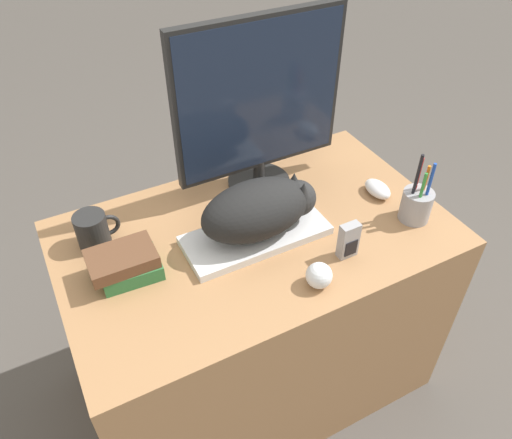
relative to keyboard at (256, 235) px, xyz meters
name	(u,v)px	position (x,y,z in m)	size (l,w,h in m)	color
desk	(256,312)	(0.01, 0.02, -0.38)	(1.11, 0.68, 0.73)	#9E7047
keyboard	(256,235)	(0.00, 0.00, 0.00)	(0.41, 0.17, 0.02)	silver
cat	(261,208)	(0.02, 0.00, 0.09)	(0.34, 0.18, 0.16)	black
monitor	(260,103)	(0.13, 0.22, 0.27)	(0.52, 0.20, 0.53)	black
computer_mouse	(378,189)	(0.43, 0.00, 0.01)	(0.06, 0.10, 0.04)	silver
coffee_mug	(93,230)	(-0.40, 0.19, 0.04)	(0.12, 0.09, 0.10)	black
pen_cup	(416,204)	(0.45, -0.14, 0.04)	(0.09, 0.09, 0.22)	#939399
baseball	(319,275)	(0.06, -0.23, 0.02)	(0.07, 0.07, 0.07)	silver
phone	(349,241)	(0.19, -0.17, 0.04)	(0.05, 0.03, 0.11)	#99999E
book_stack	(126,264)	(-0.36, 0.03, 0.03)	(0.18, 0.12, 0.08)	#2D6B38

